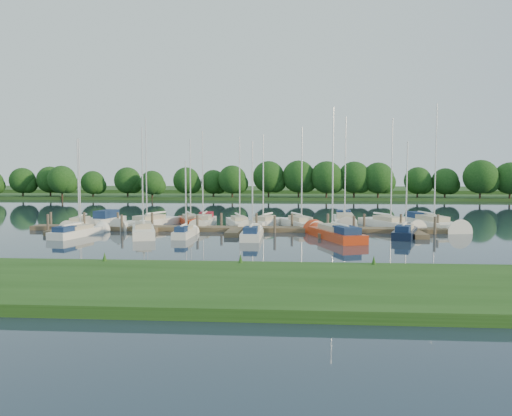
# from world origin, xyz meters

# --- Properties ---
(ground) EXTENTS (260.00, 260.00, 0.00)m
(ground) POSITION_xyz_m (0.00, 0.00, 0.00)
(ground) COLOR #192633
(ground) RESTS_ON ground
(near_bank) EXTENTS (90.00, 10.00, 0.50)m
(near_bank) POSITION_xyz_m (0.00, -16.00, 0.25)
(near_bank) COLOR #1E4513
(near_bank) RESTS_ON ground
(dock) EXTENTS (40.00, 6.00, 0.40)m
(dock) POSITION_xyz_m (0.00, 7.31, 0.20)
(dock) COLOR #4C3B2A
(dock) RESTS_ON ground
(mooring_pilings) EXTENTS (38.24, 2.84, 2.00)m
(mooring_pilings) POSITION_xyz_m (0.00, 8.43, 0.60)
(mooring_pilings) COLOR #473D33
(mooring_pilings) RESTS_ON ground
(far_shore) EXTENTS (180.00, 30.00, 0.60)m
(far_shore) POSITION_xyz_m (0.00, 75.00, 0.30)
(far_shore) COLOR #1F4119
(far_shore) RESTS_ON ground
(distant_hill) EXTENTS (220.00, 40.00, 1.40)m
(distant_hill) POSITION_xyz_m (0.00, 100.00, 0.70)
(distant_hill) COLOR #355927
(distant_hill) RESTS_ON ground
(treeline) EXTENTS (146.06, 9.38, 8.31)m
(treeline) POSITION_xyz_m (0.65, 61.98, 4.15)
(treeline) COLOR #38281C
(treeline) RESTS_ON ground
(sailboat_n_0) EXTENTS (2.39, 7.35, 9.30)m
(sailboat_n_0) POSITION_xyz_m (-16.58, 10.60, 0.27)
(sailboat_n_0) COLOR white
(sailboat_n_0) RESTS_ON ground
(motorboat) EXTENTS (2.67, 6.45, 1.88)m
(motorboat) POSITION_xyz_m (-14.91, 13.26, 0.37)
(motorboat) COLOR white
(motorboat) RESTS_ON ground
(sailboat_n_2) EXTENTS (4.91, 8.96, 11.53)m
(sailboat_n_2) POSITION_xyz_m (-9.62, 11.45, 0.28)
(sailboat_n_2) COLOR white
(sailboat_n_2) RESTS_ON ground
(sailboat_n_3) EXTENTS (3.83, 7.27, 9.42)m
(sailboat_n_3) POSITION_xyz_m (-5.68, 13.50, 0.27)
(sailboat_n_3) COLOR #B42F10
(sailboat_n_3) RESTS_ON ground
(sailboat_n_4) EXTENTS (2.12, 7.95, 10.23)m
(sailboat_n_4) POSITION_xyz_m (-4.07, 12.55, 0.33)
(sailboat_n_4) COLOR white
(sailboat_n_4) RESTS_ON ground
(sailboat_n_5) EXTENTS (3.43, 7.45, 9.51)m
(sailboat_n_5) POSITION_xyz_m (-0.24, 11.96, 0.27)
(sailboat_n_5) COLOR white
(sailboat_n_5) RESTS_ON ground
(sailboat_n_6) EXTENTS (3.74, 7.60, 9.78)m
(sailboat_n_6) POSITION_xyz_m (2.32, 12.08, 0.28)
(sailboat_n_6) COLOR white
(sailboat_n_6) RESTS_ON ground
(sailboat_n_7) EXTENTS (4.22, 8.05, 10.45)m
(sailboat_n_7) POSITION_xyz_m (6.03, 11.05, 0.28)
(sailboat_n_7) COLOR white
(sailboat_n_7) RESTS_ON ground
(sailboat_n_8) EXTENTS (2.68, 9.35, 11.84)m
(sailboat_n_8) POSITION_xyz_m (10.82, 15.07, 0.33)
(sailboat_n_8) COLOR white
(sailboat_n_8) RESTS_ON ground
(sailboat_n_9) EXTENTS (4.97, 8.77, 11.34)m
(sailboat_n_9) POSITION_xyz_m (14.99, 12.04, 0.28)
(sailboat_n_9) COLOR white
(sailboat_n_9) RESTS_ON ground
(sailboat_n_10) EXTENTS (4.10, 10.15, 12.75)m
(sailboat_n_10) POSITION_xyz_m (19.23, 12.21, 0.34)
(sailboat_n_10) COLOR white
(sailboat_n_10) RESTS_ON ground
(sailboat_s_0) EXTENTS (2.80, 7.00, 8.85)m
(sailboat_s_0) POSITION_xyz_m (-13.44, 3.10, 0.31)
(sailboat_s_0) COLOR white
(sailboat_s_0) RESTS_ON ground
(sailboat_s_1) EXTENTS (3.68, 7.62, 9.91)m
(sailboat_s_1) POSITION_xyz_m (-7.83, 3.72, 0.28)
(sailboat_s_1) COLOR white
(sailboat_s_1) RESTS_ON ground
(sailboat_s_2) EXTENTS (1.37, 5.22, 6.88)m
(sailboat_s_2) POSITION_xyz_m (-4.01, 3.29, 0.31)
(sailboat_s_2) COLOR white
(sailboat_s_2) RESTS_ON ground
(sailboat_s_3) EXTENTS (1.61, 6.59, 8.57)m
(sailboat_s_3) POSITION_xyz_m (1.82, 2.90, 0.32)
(sailboat_s_3) COLOR white
(sailboat_s_3) RESTS_ON ground
(sailboat_s_4) EXTENTS (4.47, 8.98, 11.42)m
(sailboat_s_4) POSITION_xyz_m (8.74, 3.04, 0.33)
(sailboat_s_4) COLOR #B42F10
(sailboat_s_4) RESTS_ON ground
(sailboat_s_5) EXTENTS (3.28, 6.61, 8.59)m
(sailboat_s_5) POSITION_xyz_m (14.94, 4.65, 0.32)
(sailboat_s_5) COLOR #0E1A31
(sailboat_s_5) RESTS_ON ground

